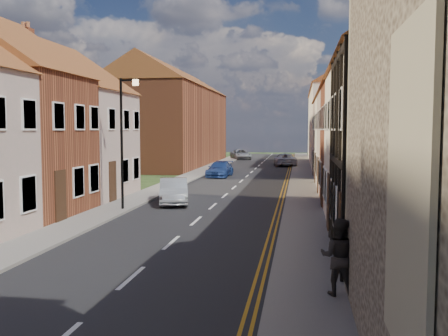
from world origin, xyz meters
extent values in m
cube|color=black|center=(0.00, 30.00, 0.01)|extent=(7.00, 90.00, 0.02)
cube|color=slate|center=(-4.40, 30.00, 0.06)|extent=(1.80, 90.00, 0.12)
cube|color=slate|center=(4.40, 30.00, 0.06)|extent=(1.80, 90.00, 0.12)
cube|color=white|center=(9.30, 18.10, 3.00)|extent=(8.00, 5.80, 6.00)
cube|color=brown|center=(9.30, 23.50, 3.00)|extent=(8.00, 5.00, 6.00)
cube|color=brown|center=(9.30, 21.60, 8.20)|extent=(0.60, 0.60, 1.60)
cube|color=tan|center=(9.30, 28.90, 3.00)|extent=(8.00, 5.80, 6.00)
cube|color=brown|center=(9.30, 26.60, 8.20)|extent=(0.60, 0.60, 1.60)
cube|color=white|center=(9.30, 34.30, 3.00)|extent=(8.00, 5.00, 6.00)
cube|color=brown|center=(9.30, 32.40, 8.20)|extent=(0.60, 0.60, 1.60)
cube|color=tan|center=(9.30, 39.70, 3.00)|extent=(8.00, 5.80, 6.00)
cube|color=brown|center=(9.30, 37.40, 8.20)|extent=(0.60, 0.60, 1.60)
cube|color=tan|center=(-9.30, 23.85, 2.90)|extent=(8.00, 6.10, 5.80)
cube|color=brown|center=(-9.30, 21.40, 8.00)|extent=(0.60, 0.60, 1.60)
cube|color=white|center=(9.30, 55.00, 4.00)|extent=(8.00, 24.00, 8.00)
cube|color=brown|center=(-9.30, 50.00, 4.00)|extent=(8.00, 24.00, 8.00)
cylinder|color=black|center=(-3.90, 20.00, 3.12)|extent=(0.12, 0.12, 6.00)
cube|color=black|center=(-3.55, 20.00, 6.02)|extent=(0.70, 0.08, 0.08)
cube|color=#FFD899|center=(-3.20, 20.00, 5.92)|extent=(0.25, 0.15, 0.28)
imported|color=#AEB3B6|center=(-2.14, 22.64, 0.65)|extent=(2.32, 4.16, 1.30)
imported|color=navy|center=(-2.11, 37.25, 0.60)|extent=(1.86, 4.24, 1.21)
imported|color=#A2A6A9|center=(-3.20, 60.72, 0.63)|extent=(3.45, 4.99, 1.27)
imported|color=black|center=(5.10, 9.14, 0.98)|extent=(0.96, 0.82, 1.73)
imported|color=silver|center=(2.70, 50.00, 0.65)|extent=(2.61, 4.90, 1.31)
camera|label=1|loc=(4.22, -1.97, 3.80)|focal=40.00mm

